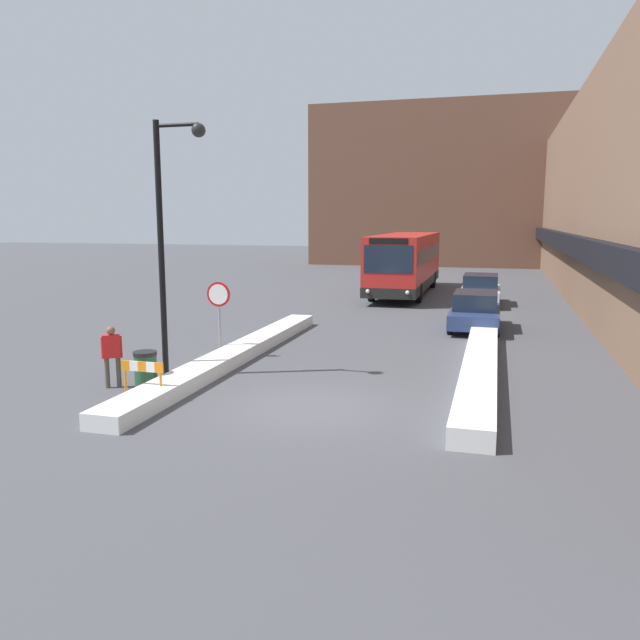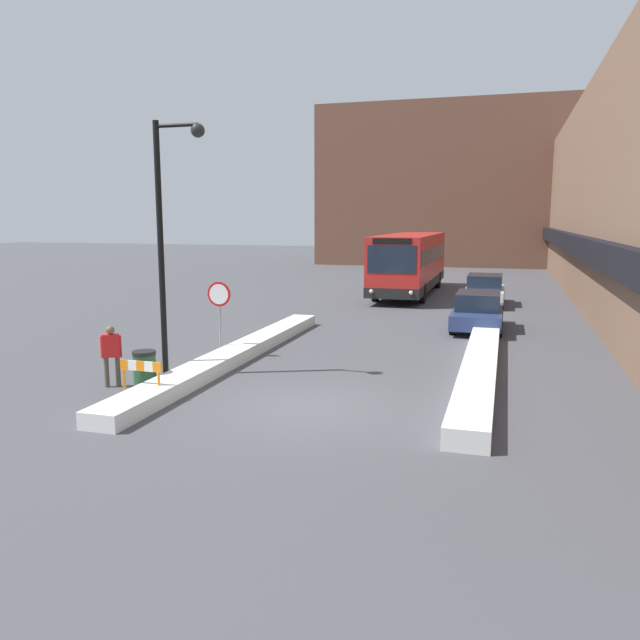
# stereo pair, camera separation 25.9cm
# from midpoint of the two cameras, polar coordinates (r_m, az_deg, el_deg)

# --- Properties ---
(ground_plane) EXTENTS (160.00, 160.00, 0.00)m
(ground_plane) POSITION_cam_midpoint_polar(r_m,az_deg,el_deg) (14.37, -1.25, -7.97)
(ground_plane) COLOR #47474C
(building_row_right) EXTENTS (5.50, 60.00, 10.53)m
(building_row_right) POSITION_cam_midpoint_polar(r_m,az_deg,el_deg) (37.60, 25.29, 9.91)
(building_row_right) COLOR brown
(building_row_right) RESTS_ON ground_plane
(building_backdrop_far) EXTENTS (26.00, 8.00, 14.38)m
(building_backdrop_far) POSITION_cam_midpoint_polar(r_m,az_deg,el_deg) (59.97, 12.19, 11.88)
(building_backdrop_far) COLOR brown
(building_backdrop_far) RESTS_ON ground_plane
(snow_bank_left) EXTENTS (0.90, 13.58, 0.38)m
(snow_bank_left) POSITION_cam_midpoint_polar(r_m,az_deg,el_deg) (19.11, -8.15, -3.11)
(snow_bank_left) COLOR silver
(snow_bank_left) RESTS_ON ground_plane
(snow_bank_right) EXTENTS (0.90, 12.21, 0.45)m
(snow_bank_right) POSITION_cam_midpoint_polar(r_m,az_deg,el_deg) (17.78, 14.02, -4.12)
(snow_bank_right) COLOR silver
(snow_bank_right) RESTS_ON ground_plane
(city_bus) EXTENTS (2.70, 12.00, 3.37)m
(city_bus) POSITION_cam_midpoint_polar(r_m,az_deg,el_deg) (35.71, 7.62, 5.27)
(city_bus) COLOR red
(city_bus) RESTS_ON ground_plane
(parked_car_front) EXTENTS (1.88, 4.30, 1.45)m
(parked_car_front) POSITION_cam_midpoint_polar(r_m,az_deg,el_deg) (24.85, 13.71, 0.83)
(parked_car_front) COLOR navy
(parked_car_front) RESTS_ON ground_plane
(parked_car_back) EXTENTS (1.90, 4.26, 1.50)m
(parked_car_back) POSITION_cam_midpoint_polar(r_m,az_deg,el_deg) (32.12, 14.23, 2.73)
(parked_car_back) COLOR silver
(parked_car_back) RESTS_ON ground_plane
(stop_sign) EXTENTS (0.76, 0.08, 2.34)m
(stop_sign) POSITION_cam_midpoint_polar(r_m,az_deg,el_deg) (19.38, -9.62, 1.56)
(stop_sign) COLOR gray
(stop_sign) RESTS_ON ground_plane
(street_lamp) EXTENTS (1.46, 0.36, 6.76)m
(street_lamp) POSITION_cam_midpoint_polar(r_m,az_deg,el_deg) (17.08, -14.06, 8.67)
(street_lamp) COLOR black
(street_lamp) RESTS_ON ground_plane
(pedestrian) EXTENTS (0.46, 0.39, 1.58)m
(pedestrian) POSITION_cam_midpoint_polar(r_m,az_deg,el_deg) (16.65, -18.92, -2.70)
(pedestrian) COLOR brown
(pedestrian) RESTS_ON ground_plane
(trash_bin) EXTENTS (0.59, 0.59, 0.95)m
(trash_bin) POSITION_cam_midpoint_polar(r_m,az_deg,el_deg) (16.44, -16.09, -4.39)
(trash_bin) COLOR #234C2D
(trash_bin) RESTS_ON ground_plane
(construction_barricade) EXTENTS (1.10, 0.06, 0.94)m
(construction_barricade) POSITION_cam_midpoint_polar(r_m,az_deg,el_deg) (15.33, -16.38, -4.66)
(construction_barricade) COLOR orange
(construction_barricade) RESTS_ON ground_plane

